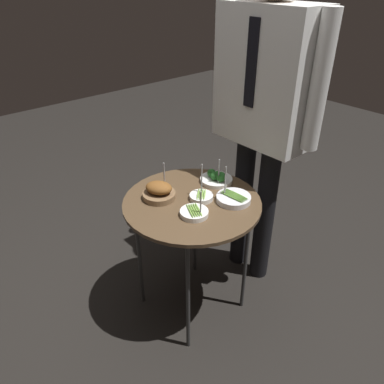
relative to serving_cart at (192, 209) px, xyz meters
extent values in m
plane|color=black|center=(0.00, 0.00, -0.65)|extent=(8.00, 8.00, 0.00)
cylinder|color=brown|center=(0.00, 0.00, 0.04)|extent=(0.67, 0.67, 0.02)
cylinder|color=#2D2D2D|center=(0.20, -0.20, -0.31)|extent=(0.02, 0.02, 0.68)
cylinder|color=#2D2D2D|center=(-0.20, -0.20, -0.31)|extent=(0.02, 0.02, 0.68)
cylinder|color=#2D2D2D|center=(0.20, 0.20, -0.31)|extent=(0.02, 0.02, 0.68)
cylinder|color=#2D2D2D|center=(-0.20, 0.20, -0.31)|extent=(0.02, 0.02, 0.68)
cylinder|color=white|center=(0.10, -0.07, 0.06)|extent=(0.13, 0.13, 0.02)
ellipsoid|color=#7AA847|center=(0.11, -0.05, 0.08)|extent=(0.10, 0.06, 0.01)
ellipsoid|color=#7AA847|center=(0.10, -0.06, 0.08)|extent=(0.10, 0.06, 0.01)
ellipsoid|color=#7AA847|center=(0.10, -0.07, 0.08)|extent=(0.10, 0.06, 0.01)
ellipsoid|color=#7AA847|center=(0.09, -0.08, 0.08)|extent=(0.10, 0.06, 0.01)
ellipsoid|color=#7AA847|center=(0.09, -0.09, 0.08)|extent=(0.10, 0.06, 0.01)
cylinder|color=#939399|center=(0.13, -0.07, 0.12)|extent=(0.01, 0.01, 0.14)
cylinder|color=white|center=(-0.06, 0.22, 0.06)|extent=(0.17, 0.17, 0.02)
sphere|color=#236023|center=(-0.02, 0.21, 0.10)|extent=(0.05, 0.05, 0.05)
sphere|color=#236023|center=(-0.06, 0.23, 0.09)|extent=(0.04, 0.04, 0.04)
sphere|color=#236023|center=(-0.09, 0.21, 0.09)|extent=(0.04, 0.04, 0.04)
sphere|color=#236023|center=(-0.05, 0.20, 0.09)|extent=(0.04, 0.04, 0.04)
cylinder|color=#939399|center=(-0.02, 0.20, 0.13)|extent=(0.01, 0.01, 0.15)
cylinder|color=silver|center=(0.13, 0.15, 0.06)|extent=(0.17, 0.17, 0.03)
ellipsoid|color=#5B8938|center=(0.13, 0.13, 0.08)|extent=(0.14, 0.02, 0.01)
ellipsoid|color=#5B8938|center=(0.13, 0.14, 0.08)|extent=(0.14, 0.02, 0.01)
ellipsoid|color=#5B8938|center=(0.13, 0.15, 0.08)|extent=(0.14, 0.02, 0.01)
ellipsoid|color=#5B8938|center=(0.13, 0.16, 0.08)|extent=(0.14, 0.02, 0.01)
ellipsoid|color=#5B8938|center=(0.13, 0.17, 0.08)|extent=(0.14, 0.02, 0.01)
cylinder|color=#939399|center=(0.09, 0.13, 0.14)|extent=(0.01, 0.01, 0.18)
cylinder|color=white|center=(0.02, 0.04, 0.06)|extent=(0.12, 0.12, 0.02)
ellipsoid|color=#7AA847|center=(0.03, 0.06, 0.08)|extent=(0.07, 0.08, 0.01)
ellipsoid|color=#7AA847|center=(0.02, 0.05, 0.08)|extent=(0.07, 0.08, 0.01)
ellipsoid|color=#7AA847|center=(0.01, 0.04, 0.08)|extent=(0.07, 0.08, 0.01)
ellipsoid|color=#7AA847|center=(0.01, 0.03, 0.08)|extent=(0.07, 0.08, 0.01)
cylinder|color=#939399|center=(-0.01, 0.07, 0.14)|extent=(0.01, 0.01, 0.17)
cylinder|color=brown|center=(-0.13, -0.10, 0.07)|extent=(0.16, 0.16, 0.03)
ellipsoid|color=brown|center=(-0.13, -0.10, 0.11)|extent=(0.16, 0.15, 0.06)
cylinder|color=#939399|center=(-0.14, -0.06, 0.14)|extent=(0.01, 0.01, 0.17)
cylinder|color=black|center=(-0.09, 0.48, -0.21)|extent=(0.11, 0.11, 0.88)
cylinder|color=black|center=(0.09, 0.48, -0.21)|extent=(0.11, 0.11, 0.88)
cube|color=silver|center=(0.00, 0.48, 0.56)|extent=(0.50, 0.24, 0.66)
cube|color=black|center=(0.00, 0.36, 0.64)|extent=(0.06, 0.01, 0.40)
cylinder|color=silver|center=(-0.29, 0.48, 0.59)|extent=(0.08, 0.08, 0.61)
cylinder|color=silver|center=(0.29, 0.48, 0.59)|extent=(0.08, 0.08, 0.61)
camera|label=1|loc=(1.15, -1.00, 1.03)|focal=35.00mm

